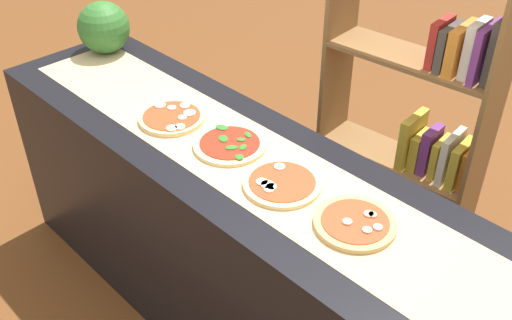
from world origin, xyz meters
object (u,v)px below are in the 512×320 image
pizza_spinach_1 (230,144)px  pizza_mushroom_3 (355,223)px  pizza_mozzarella_0 (172,118)px  pizza_mozzarella_2 (282,183)px  bookshelf (422,126)px  watermelon (104,27)px

pizza_spinach_1 → pizza_mushroom_3: pizza_mushroom_3 is taller
pizza_mozzarella_0 → pizza_spinach_1: bearing=7.5°
pizza_spinach_1 → pizza_mozzarella_2: bearing=-6.4°
pizza_spinach_1 → bookshelf: bearing=72.1°
pizza_mozzarella_0 → pizza_mushroom_3: same height
pizza_mozzarella_2 → pizza_mushroom_3: size_ratio=1.04×
pizza_mozzarella_2 → watermelon: size_ratio=1.10×
watermelon → pizza_mozzarella_0: bearing=-13.0°
pizza_mozzarella_0 → bookshelf: bookshelf is taller
pizza_mozzarella_2 → pizza_mozzarella_0: bearing=-179.5°
pizza_mozzarella_0 → watermelon: watermelon is taller
pizza_spinach_1 → pizza_mushroom_3: (0.59, -0.02, 0.00)m
pizza_spinach_1 → pizza_mozzarella_2: size_ratio=1.02×
pizza_mozzarella_0 → bookshelf: (0.58, 0.92, -0.18)m
pizza_mozzarella_0 → pizza_spinach_1: (0.30, 0.04, -0.00)m
watermelon → bookshelf: (1.30, 0.76, -0.29)m
pizza_mozzarella_2 → pizza_mushroom_3: (0.30, 0.02, 0.00)m
pizza_mozzarella_2 → watermelon: bearing=173.0°
pizza_mozzarella_2 → pizza_mushroom_3: pizza_mushroom_3 is taller
pizza_spinach_1 → pizza_mozzarella_2: same height
pizza_mushroom_3 → bookshelf: (-0.31, 0.90, -0.18)m
pizza_mushroom_3 → bookshelf: bearing=108.9°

